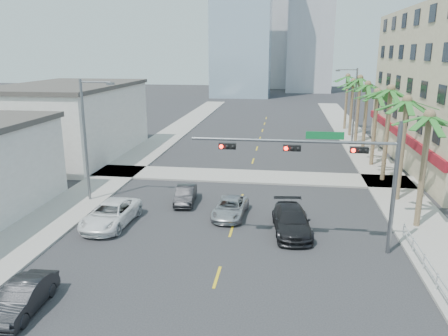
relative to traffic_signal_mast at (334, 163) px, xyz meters
name	(u,v)px	position (x,y,z in m)	size (l,w,h in m)	color
ground	(202,326)	(-5.78, -7.95, -5.06)	(260.00, 260.00, 0.00)	#262628
sidewalk_right	(393,189)	(6.22, 12.05, -4.99)	(4.00, 120.00, 0.15)	gray
sidewalk_left	(111,177)	(-17.78, 12.05, -4.99)	(4.00, 120.00, 0.15)	gray
sidewalk_cross	(248,176)	(-5.78, 14.05, -4.99)	(80.00, 4.00, 0.15)	gray
building_left_far	(70,122)	(-25.28, 20.05, -1.46)	(11.00, 18.00, 7.20)	beige
tower_far_center	(268,17)	(-8.78, 117.05, 15.94)	(16.00, 16.00, 42.00)	#ADADB2
traffic_signal_mast	(334,163)	(0.00, 0.00, 0.00)	(11.12, 0.54, 7.20)	slate
palm_tree_0	(430,117)	(5.82, 4.05, 2.02)	(4.80, 4.80, 7.80)	brown
palm_tree_1	(407,101)	(5.82, 9.25, 2.37)	(4.80, 4.80, 8.16)	brown
palm_tree_2	(391,90)	(5.82, 14.45, 2.72)	(4.80, 4.80, 8.52)	brown
palm_tree_3	(377,93)	(5.82, 19.65, 2.02)	(4.80, 4.80, 7.80)	brown
palm_tree_4	(368,85)	(5.82, 24.85, 2.37)	(4.80, 4.80, 8.16)	brown
palm_tree_5	(360,79)	(5.82, 30.05, 2.72)	(4.80, 4.80, 8.52)	brown
palm_tree_6	(353,82)	(5.82, 35.25, 2.02)	(4.80, 4.80, 7.80)	brown
palm_tree_7	(348,77)	(5.82, 40.45, 2.37)	(4.80, 4.80, 8.16)	brown
streetlight_left	(87,135)	(-16.78, 6.05, 0.00)	(2.55, 0.25, 9.00)	slate
streetlight_right	(353,102)	(5.21, 30.05, 0.00)	(2.55, 0.25, 9.00)	slate
guardrail	(424,260)	(4.52, -1.95, -4.39)	(0.08, 8.08, 1.00)	silver
car_parked_mid	(23,297)	(-13.58, -7.98, -4.40)	(1.40, 4.01, 1.32)	black
car_parked_far	(111,214)	(-13.58, 1.77, -4.32)	(2.48, 5.37, 1.49)	white
car_lane_left	(185,195)	(-9.78, 6.60, -4.44)	(1.33, 3.80, 1.25)	black
car_lane_center	(230,208)	(-6.18, 4.37, -4.45)	(2.03, 4.40, 1.22)	#B3B3B8
car_lane_right	(292,221)	(-2.09, 2.18, -4.30)	(2.15, 5.28, 1.53)	black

